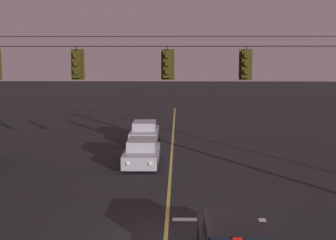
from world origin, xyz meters
name	(u,v)px	position (x,y,z in m)	size (l,w,h in m)	color
lane_centre_stripe	(170,175)	(0.00, 8.70, 0.00)	(0.14, 60.00, 0.01)	#D1C64C
stop_bar_paint	(219,220)	(1.90, 2.10, 0.00)	(3.40, 0.36, 0.01)	silver
signal_span_assembly	(167,109)	(0.00, 2.70, 3.99)	(20.02, 0.32, 7.67)	#38281C
traffic_light_left_inner	(77,64)	(-3.29, 2.68, 5.62)	(0.48, 0.41, 1.22)	black
traffic_light_centre	(168,64)	(0.01, 2.68, 5.62)	(0.48, 0.41, 1.22)	black
traffic_light_right_inner	(246,65)	(2.84, 2.68, 5.62)	(0.48, 0.41, 1.22)	black
car_oncoming_lead	(142,153)	(-1.57, 10.99, 0.65)	(1.80, 4.42, 1.39)	#A5A5AD
car_oncoming_trailing	(145,132)	(-1.91, 18.02, 0.65)	(1.80, 4.42, 1.39)	#A5A5AD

